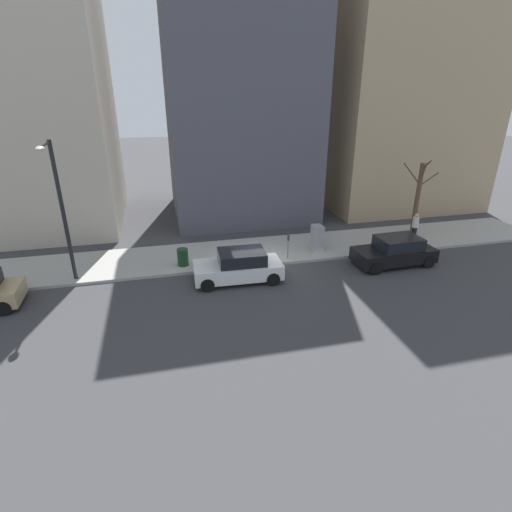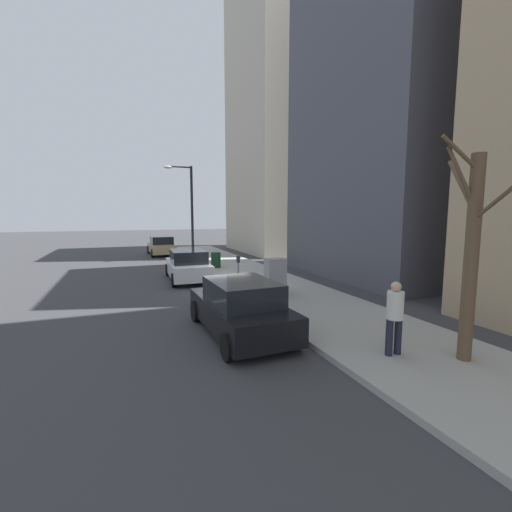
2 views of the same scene
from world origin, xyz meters
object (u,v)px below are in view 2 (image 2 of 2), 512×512
at_px(streetlamp, 188,204).
at_px(bare_tree, 471,253).
at_px(office_block_center, 411,87).
at_px(pedestrian_near_meter, 395,314).
at_px(parked_car_black, 240,308).
at_px(parked_car_white, 188,266).
at_px(parking_meter, 238,268).
at_px(trash_bin, 216,260).
at_px(utility_box, 275,277).
at_px(office_tower_right, 295,114).
at_px(parked_car_tan, 161,246).

height_order(streetlamp, bare_tree, streetlamp).
bearing_deg(office_block_center, pedestrian_near_meter, -135.08).
distance_m(parked_car_black, parked_car_white, 8.32).
relative_size(parked_car_white, parking_meter, 3.16).
bearing_deg(pedestrian_near_meter, parking_meter, 98.45).
height_order(parked_car_black, streetlamp, streetlamp).
bearing_deg(pedestrian_near_meter, streetlamp, 95.42).
bearing_deg(bare_tree, pedestrian_near_meter, 148.80).
bearing_deg(trash_bin, utility_box, -86.96).
bearing_deg(office_tower_right, utility_box, -119.72).
relative_size(trash_bin, pedestrian_near_meter, 0.54).
distance_m(bare_tree, pedestrian_near_meter, 2.00).
distance_m(parking_meter, office_tower_right, 20.47).
relative_size(parked_car_tan, parking_meter, 3.14).
height_order(parked_car_white, pedestrian_near_meter, pedestrian_near_meter).
height_order(utility_box, office_block_center, office_block_center).
bearing_deg(pedestrian_near_meter, parked_car_tan, 98.71).
bearing_deg(office_tower_right, streetlamp, -161.84).
bearing_deg(parked_car_white, streetlamp, 81.20).
bearing_deg(parked_car_white, pedestrian_near_meter, -75.20).
distance_m(parking_meter, streetlamp, 11.11).
bearing_deg(office_block_center, parked_car_white, 168.45).
height_order(utility_box, trash_bin, utility_box).
xyz_separation_m(parked_car_tan, streetlamp, (1.54, -3.89, 3.28)).
height_order(utility_box, office_tower_right, office_tower_right).
xyz_separation_m(utility_box, trash_bin, (-0.40, 7.52, -0.25)).
height_order(office_block_center, office_tower_right, office_tower_right).
bearing_deg(bare_tree, parked_car_white, 107.53).
bearing_deg(parked_car_black, parked_car_tan, 88.19).
bearing_deg(office_tower_right, trash_bin, -138.33).
relative_size(streetlamp, trash_bin, 7.22).
xyz_separation_m(streetlamp, trash_bin, (0.62, -5.16, -3.42)).
height_order(utility_box, pedestrian_near_meter, pedestrian_near_meter).
distance_m(streetlamp, office_block_center, 15.31).
distance_m(bare_tree, office_block_center, 14.36).
bearing_deg(parked_car_black, parked_car_white, 87.70).
relative_size(office_block_center, office_tower_right, 0.82).
distance_m(parked_car_black, pedestrian_near_meter, 3.91).
distance_m(parked_car_tan, office_block_center, 20.25).
bearing_deg(pedestrian_near_meter, trash_bin, 94.07).
height_order(parked_car_white, trash_bin, parked_car_white).
relative_size(streetlamp, office_block_center, 0.33).
height_order(trash_bin, office_block_center, office_block_center).
bearing_deg(parking_meter, trash_bin, 85.35).
distance_m(parked_car_white, office_block_center, 14.84).
bearing_deg(streetlamp, office_block_center, -45.20).
relative_size(utility_box, bare_tree, 0.31).
relative_size(parked_car_white, pedestrian_near_meter, 2.57).
distance_m(utility_box, office_tower_right, 21.57).
bearing_deg(parked_car_black, pedestrian_near_meter, -49.59).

